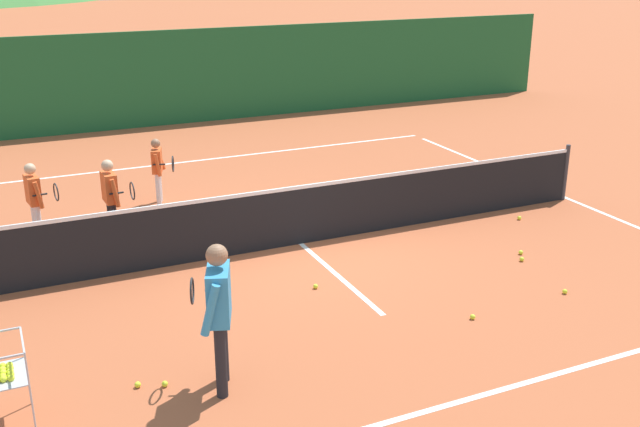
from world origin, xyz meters
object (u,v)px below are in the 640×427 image
student_2 (158,165)px  student_1 (111,193)px  tennis_net (300,214)px  instructor (218,304)px  tennis_ball_1 (521,252)px  tennis_ball_4 (138,385)px  tennis_ball_7 (522,259)px  tennis_ball_0 (519,218)px  tennis_ball_2 (165,384)px  student_0 (34,195)px  tennis_ball_9 (565,291)px  tennis_ball_5 (316,286)px  tennis_ball_8 (473,317)px

student_2 → student_1: bearing=-125.2°
tennis_net → instructor: 4.21m
tennis_ball_1 → tennis_ball_4: size_ratio=1.00×
student_1 → tennis_ball_7: size_ratio=19.90×
tennis_ball_0 → tennis_ball_2: bearing=-159.1°
student_0 → student_2: size_ratio=1.07×
tennis_ball_2 → tennis_ball_7: (5.69, 1.14, 0.00)m
student_1 → tennis_net: bearing=-26.8°
tennis_ball_4 → student_0: bearing=96.4°
instructor → tennis_ball_9: (4.94, 0.26, -0.96)m
student_1 → tennis_ball_5: size_ratio=19.90×
tennis_net → tennis_ball_5: 1.74m
tennis_ball_5 → tennis_ball_2: bearing=-147.9°
student_2 → tennis_ball_8: student_2 is taller
student_1 → tennis_ball_5: (2.20, -2.96, -0.78)m
student_0 → tennis_ball_0: student_0 is taller
student_0 → tennis_ball_5: 4.82m
tennis_ball_2 → tennis_ball_9: bearing=-0.1°
student_1 → tennis_ball_9: (5.22, -4.52, -0.78)m
student_1 → student_2: size_ratio=1.11×
tennis_ball_2 → instructor: bearing=-25.7°
tennis_net → tennis_ball_4: bearing=-136.4°
tennis_net → tennis_ball_4: size_ratio=158.02×
tennis_ball_0 → tennis_ball_9: (-1.32, -2.62, 0.00)m
tennis_ball_2 → tennis_ball_4: (-0.27, 0.11, 0.00)m
instructor → student_0: bearing=104.7°
tennis_ball_0 → tennis_ball_5: size_ratio=1.00×
instructor → tennis_ball_7: (5.13, 1.40, -0.96)m
tennis_ball_1 → tennis_ball_2: bearing=-167.0°
tennis_ball_2 → student_0: bearing=99.3°
instructor → student_2: 6.40m
tennis_net → tennis_ball_7: 3.45m
tennis_ball_1 → tennis_ball_2: size_ratio=1.00×
student_2 → tennis_ball_4: size_ratio=17.92×
student_0 → tennis_ball_4: bearing=-83.6°
tennis_ball_1 → tennis_ball_2: (-5.85, -1.35, 0.00)m
student_2 → tennis_ball_4: student_2 is taller
tennis_ball_0 → tennis_ball_4: 7.52m
tennis_ball_4 → tennis_ball_9: same height
tennis_net → tennis_ball_4: (-3.21, -3.06, -0.47)m
instructor → tennis_ball_8: size_ratio=24.34×
tennis_ball_7 → tennis_ball_8: 2.16m
tennis_ball_4 → instructor: bearing=-24.4°
student_0 → tennis_ball_2: 5.12m
student_1 → tennis_ball_2: 4.59m
instructor → student_0: size_ratio=1.27×
student_1 → tennis_ball_5: 3.77m
instructor → student_1: 4.80m
tennis_ball_5 → tennis_net: bearing=73.8°
student_0 → tennis_ball_1: bearing=-28.7°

